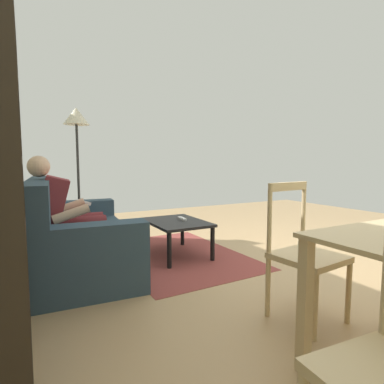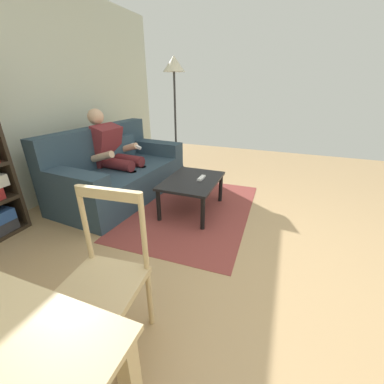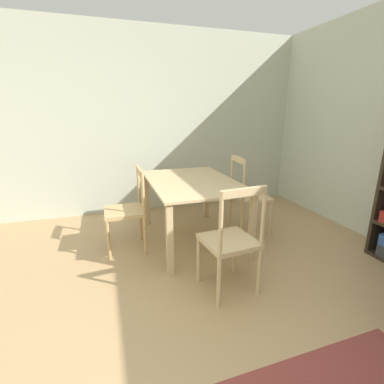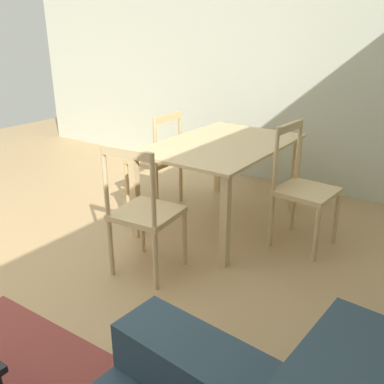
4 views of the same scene
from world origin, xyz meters
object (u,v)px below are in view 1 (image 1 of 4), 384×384
Objects in this scene: couch at (73,238)px; tv_remote at (182,218)px; floor_lamp at (77,128)px; dining_chair_facing_couch at (305,254)px; coffee_table at (177,226)px; person_lounging at (66,212)px.

tv_remote is (-0.03, -1.25, 0.10)m from couch.
couch is 1.25m from tv_remote.
floor_lamp is (1.41, 0.97, 1.17)m from tv_remote.
dining_chair_facing_couch is 3.58m from floor_lamp.
tv_remote is at bearing -59.62° from coffee_table.
couch is 2.02× the size of dining_chair_facing_couch.
person_lounging is 6.89× the size of tv_remote.
person_lounging is at bearing 55.51° from couch.
couch is at bearing 85.67° from coffee_table.
dining_chair_facing_couch is at bearing -175.31° from coffee_table.
person_lounging reaches higher than couch.
tv_remote is at bearing -91.28° from couch.
coffee_table is 1.78m from dining_chair_facing_couch.
couch is 2.27m from dining_chair_facing_couch.
couch is at bearing 168.78° from floor_lamp.
coffee_table is 0.86× the size of dining_chair_facing_couch.
floor_lamp reaches higher than person_lounging.
couch is at bearing 0.77° from tv_remote.
person_lounging is 2.32m from dining_chair_facing_couch.
person_lounging reaches higher than dining_chair_facing_couch.
coffee_table is at bearing 4.69° from dining_chair_facing_couch.
floor_lamp is at bearing -13.53° from person_lounging.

